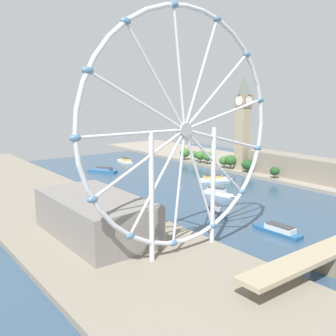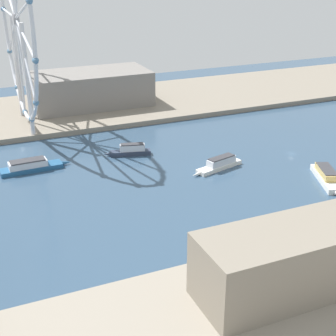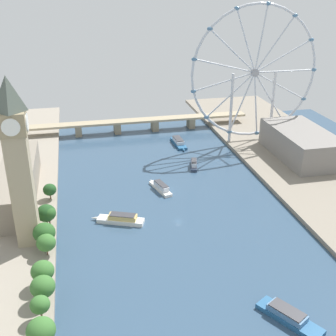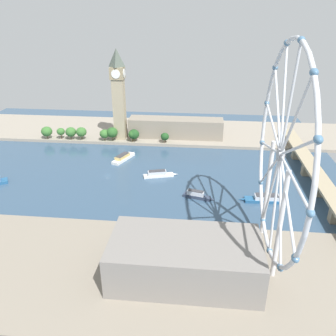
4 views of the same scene
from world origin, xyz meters
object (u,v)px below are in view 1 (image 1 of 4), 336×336
tour_boat_4 (125,160)px  tour_boat_5 (217,209)px  riverside_hall (95,216)px  ferris_wheel (185,131)px  tour_boat_1 (218,192)px  tour_boat_3 (278,230)px  parliament_block (297,167)px  tour_boat_2 (103,170)px  tour_boat_0 (214,179)px  clock_tower (243,122)px

tour_boat_4 → tour_boat_5: 209.22m
riverside_hall → ferris_wheel: bearing=118.7°
ferris_wheel → tour_boat_1: size_ratio=3.90×
riverside_hall → tour_boat_3: bearing=148.4°
parliament_block → tour_boat_1: parliament_block is taller
tour_boat_1 → tour_boat_4: size_ratio=0.99×
tour_boat_5 → ferris_wheel: bearing=-41.9°
tour_boat_1 → tour_boat_3: 89.55m
parliament_block → tour_boat_2: bearing=-48.9°
tour_boat_0 → tour_boat_4: (14.64, -132.31, 0.05)m
parliament_block → riverside_hall: (215.35, 22.05, 0.87)m
parliament_block → clock_tower: bearing=-80.0°
tour_boat_2 → tour_boat_1: bearing=161.5°
tour_boat_3 → riverside_hall: bearing=56.4°
tour_boat_1 → tour_boat_4: tour_boat_4 is taller
tour_boat_4 → tour_boat_5: size_ratio=1.25×
riverside_hall → tour_boat_4: size_ratio=2.52×
ferris_wheel → tour_boat_4: (-114.24, -243.85, -59.59)m
tour_boat_2 → tour_boat_0: bearing=-178.4°
parliament_block → ferris_wheel: size_ratio=0.87×
tour_boat_3 → tour_boat_4: tour_boat_4 is taller
tour_boat_1 → tour_boat_5: bearing=-60.6°
tour_boat_3 → tour_boat_5: (0.04, -49.77, 0.19)m
tour_boat_3 → tour_boat_4: bearing=-13.5°
tour_boat_4 → tour_boat_5: bearing=169.7°
tour_boat_4 → clock_tower: bearing=-146.9°
parliament_block → tour_boat_4: 192.60m
clock_tower → tour_boat_1: 109.56m
riverside_hall → tour_boat_4: riverside_hall is taller
clock_tower → ferris_wheel: ferris_wheel is taller
tour_boat_3 → tour_boat_4: (-51.30, -252.59, 0.11)m
riverside_hall → tour_boat_2: riverside_hall is taller
parliament_block → tour_boat_2: (123.57, -141.61, -10.92)m
riverside_hall → parliament_block: bearing=-174.2°
ferris_wheel → tour_boat_0: size_ratio=3.55×
parliament_block → tour_boat_1: bearing=-4.3°
clock_tower → parliament_block: clock_tower is taller
clock_tower → ferris_wheel: (180.30, 125.46, 11.24)m
tour_boat_2 → tour_boat_3: tour_boat_3 is taller
clock_tower → parliament_block: size_ratio=0.92×
clock_tower → tour_boat_2: 148.92m
tour_boat_0 → clock_tower: bearing=37.6°
tour_boat_3 → tour_boat_2: bearing=-3.1°
tour_boat_1 → tour_boat_4: (-17.88, -169.52, 0.08)m
clock_tower → tour_boat_0: size_ratio=2.83×
clock_tower → riverside_hall: (205.11, 80.17, -36.82)m
ferris_wheel → riverside_hall: 70.54m
ferris_wheel → tour_boat_3: 87.18m
parliament_block → tour_boat_2: size_ratio=3.06×
riverside_hall → tour_boat_3: 103.70m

